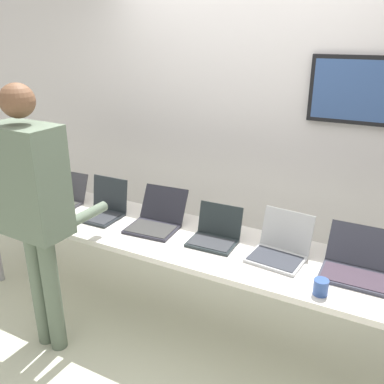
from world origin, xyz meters
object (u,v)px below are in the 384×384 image
at_px(workbench, 185,242).
at_px(laptop_station_3, 215,234).
at_px(laptop_station_0, 62,197).
at_px(laptop_station_2, 157,219).
at_px(laptop_station_1, 103,208).
at_px(laptop_station_5, 356,265).
at_px(laptop_station_4, 280,248).
at_px(person, 33,199).
at_px(coffee_mug, 321,287).
at_px(equipment_box, 26,176).

height_order(workbench, laptop_station_3, laptop_station_3).
bearing_deg(laptop_station_0, laptop_station_2, -0.67).
height_order(laptop_station_0, laptop_station_1, laptop_station_1).
xyz_separation_m(workbench, laptop_station_5, (1.11, 0.06, 0.10)).
height_order(laptop_station_4, laptop_station_5, laptop_station_4).
xyz_separation_m(laptop_station_0, person, (0.48, -0.68, 0.31)).
height_order(laptop_station_0, laptop_station_4, laptop_station_4).
distance_m(laptop_station_3, laptop_station_5, 0.90).
bearing_deg(laptop_station_2, workbench, -10.52).
bearing_deg(workbench, coffee_mug, -14.46).
xyz_separation_m(laptop_station_5, person, (-1.83, -0.69, 0.31)).
bearing_deg(laptop_station_3, laptop_station_2, 178.50).
xyz_separation_m(laptop_station_0, laptop_station_1, (0.46, -0.04, 0.01)).
height_order(equipment_box, laptop_station_4, equipment_box).
xyz_separation_m(laptop_station_0, coffee_mug, (2.17, -0.31, -0.01)).
bearing_deg(laptop_station_4, laptop_station_2, 179.59).
height_order(laptop_station_2, laptop_station_3, laptop_station_2).
relative_size(laptop_station_5, coffee_mug, 4.29).
xyz_separation_m(laptop_station_2, laptop_station_5, (1.37, 0.01, -0.00)).
height_order(laptop_station_0, coffee_mug, laptop_station_0).
height_order(laptop_station_1, laptop_station_3, laptop_station_1).
relative_size(laptop_station_1, laptop_station_3, 0.99).
xyz_separation_m(laptop_station_3, coffee_mug, (0.76, -0.29, -0.01)).
bearing_deg(equipment_box, person, -38.40).
bearing_deg(laptop_station_1, laptop_station_4, 0.79).
bearing_deg(coffee_mug, equipment_box, 172.89).
bearing_deg(laptop_station_4, laptop_station_1, -179.21).
bearing_deg(laptop_station_5, laptop_station_2, -179.39).
height_order(laptop_station_3, laptop_station_5, laptop_station_5).
relative_size(laptop_station_2, coffee_mug, 4.73).
height_order(workbench, coffee_mug, coffee_mug).
bearing_deg(laptop_station_2, equipment_box, 179.11).
distance_m(laptop_station_2, laptop_station_4, 0.92).
bearing_deg(laptop_station_1, laptop_station_3, 0.82).
height_order(equipment_box, laptop_station_3, equipment_box).
bearing_deg(laptop_station_5, workbench, -176.71).
bearing_deg(coffee_mug, laptop_station_4, 137.02).
bearing_deg(laptop_station_0, laptop_station_4, -0.54).
bearing_deg(person, laptop_station_2, 55.73).
bearing_deg(laptop_station_2, person, -124.27).
bearing_deg(laptop_station_1, laptop_station_2, 3.17).
bearing_deg(laptop_station_1, workbench, -1.82).
bearing_deg(laptop_station_2, laptop_station_5, 0.61).
bearing_deg(laptop_station_1, equipment_box, 176.91).
xyz_separation_m(laptop_station_2, coffee_mug, (1.23, -0.30, -0.01)).
relative_size(workbench, equipment_box, 9.71).
distance_m(equipment_box, laptop_station_1, 0.87).
relative_size(workbench, laptop_station_2, 8.64).
bearing_deg(laptop_station_5, laptop_station_4, -177.32).
relative_size(laptop_station_0, laptop_station_4, 1.02).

